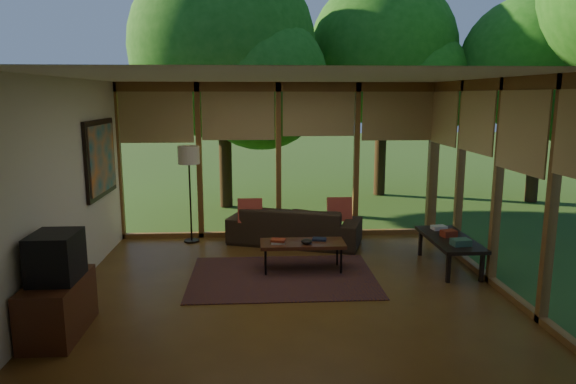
{
  "coord_description": "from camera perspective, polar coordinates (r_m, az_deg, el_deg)",
  "views": [
    {
      "loc": [
        -0.37,
        -6.39,
        2.48
      ],
      "look_at": [
        0.06,
        0.7,
        1.14
      ],
      "focal_mm": 32.0,
      "sensor_mm": 36.0,
      "label": 1
    }
  ],
  "objects": [
    {
      "name": "floor",
      "position": [
        6.87,
        -0.13,
        -10.46
      ],
      "size": [
        5.5,
        5.5,
        0.0
      ],
      "primitive_type": "plane",
      "color": "brown",
      "rests_on": "ground"
    },
    {
      "name": "ceiling",
      "position": [
        6.41,
        -0.14,
        12.67
      ],
      "size": [
        5.5,
        5.5,
        0.0
      ],
      "primitive_type": "plane",
      "rotation": [
        3.14,
        0.0,
        0.0
      ],
      "color": "white",
      "rests_on": "ground"
    },
    {
      "name": "wall_left",
      "position": [
        6.92,
        -23.52,
        0.4
      ],
      "size": [
        0.04,
        5.0,
        2.7
      ],
      "primitive_type": "cube",
      "color": "beige",
      "rests_on": "ground"
    },
    {
      "name": "wall_front",
      "position": [
        4.07,
        1.92,
        -5.43
      ],
      "size": [
        5.5,
        0.04,
        2.7
      ],
      "primitive_type": "cube",
      "color": "beige",
      "rests_on": "ground"
    },
    {
      "name": "window_wall_back",
      "position": [
        8.97,
        -1.06,
        3.47
      ],
      "size": [
        5.5,
        0.12,
        2.7
      ],
      "primitive_type": "cube",
      "color": "brown",
      "rests_on": "ground"
    },
    {
      "name": "window_wall_right",
      "position": [
        7.21,
        22.27,
        0.87
      ],
      "size": [
        0.12,
        5.0,
        2.7
      ],
      "primitive_type": "cube",
      "color": "brown",
      "rests_on": "ground"
    },
    {
      "name": "exterior_lawn",
      "position": [
        16.84,
        26.41,
        1.08
      ],
      "size": [
        40.0,
        40.0,
        0.0
      ],
      "primitive_type": "plane",
      "color": "#335A21",
      "rests_on": "ground"
    },
    {
      "name": "tree_nw",
      "position": [
        11.56,
        -7.23,
        15.65
      ],
      "size": [
        4.01,
        4.01,
        5.5
      ],
      "color": "#342313",
      "rests_on": "ground"
    },
    {
      "name": "tree_ne",
      "position": [
        13.13,
        10.5,
        15.04
      ],
      "size": [
        3.58,
        3.58,
        5.31
      ],
      "color": "#342313",
      "rests_on": "ground"
    },
    {
      "name": "tree_far",
      "position": [
        13.13,
        25.29,
        12.46
      ],
      "size": [
        3.14,
        3.14,
        4.69
      ],
      "color": "#342313",
      "rests_on": "ground"
    },
    {
      "name": "rug",
      "position": [
        7.2,
        -0.6,
        -9.4
      ],
      "size": [
        2.54,
        1.8,
        0.01
      ],
      "primitive_type": "cube",
      "color": "brown",
      "rests_on": "floor"
    },
    {
      "name": "sofa",
      "position": [
        8.69,
        0.75,
        -3.69
      ],
      "size": [
        2.35,
        1.5,
        0.64
      ],
      "primitive_type": "imported",
      "rotation": [
        0.0,
        0.0,
        2.82
      ],
      "color": "#322519",
      "rests_on": "floor"
    },
    {
      "name": "pillow_left",
      "position": [
        8.56,
        -4.23,
        -2.13
      ],
      "size": [
        0.41,
        0.22,
        0.43
      ],
      "primitive_type": "cube",
      "rotation": [
        -0.21,
        0.0,
        0.0
      ],
      "color": "#9B160E",
      "rests_on": "sofa"
    },
    {
      "name": "pillow_right",
      "position": [
        8.67,
        5.74,
        -1.99
      ],
      "size": [
        0.41,
        0.22,
        0.43
      ],
      "primitive_type": "cube",
      "rotation": [
        -0.21,
        0.0,
        0.0
      ],
      "color": "#9B160E",
      "rests_on": "sofa"
    },
    {
      "name": "ct_book_lower",
      "position": [
        7.26,
        -1.1,
        -5.62
      ],
      "size": [
        0.2,
        0.16,
        0.03
      ],
      "primitive_type": "cube",
      "rotation": [
        0.0,
        0.0,
        -0.09
      ],
      "color": "beige",
      "rests_on": "coffee_table"
    },
    {
      "name": "ct_book_upper",
      "position": [
        7.25,
        -1.11,
        -5.38
      ],
      "size": [
        0.22,
        0.18,
        0.03
      ],
      "primitive_type": "cube",
      "rotation": [
        0.0,
        0.0,
        -0.2
      ],
      "color": "maroon",
      "rests_on": "coffee_table"
    },
    {
      "name": "ct_book_side",
      "position": [
        7.43,
        3.5,
        -5.25
      ],
      "size": [
        0.22,
        0.19,
        0.03
      ],
      "primitive_type": "cube",
      "rotation": [
        0.0,
        0.0,
        -0.22
      ],
      "color": "#151C30",
      "rests_on": "coffee_table"
    },
    {
      "name": "ct_bowl",
      "position": [
        7.23,
        2.09,
        -5.51
      ],
      "size": [
        0.16,
        0.16,
        0.07
      ],
      "primitive_type": "ellipsoid",
      "color": "black",
      "rests_on": "coffee_table"
    },
    {
      "name": "media_cabinet",
      "position": [
        6.0,
        -24.18,
        -11.6
      ],
      "size": [
        0.5,
        1.0,
        0.6
      ],
      "primitive_type": "cube",
      "color": "#512616",
      "rests_on": "floor"
    },
    {
      "name": "television",
      "position": [
        5.81,
        -24.41,
        -6.57
      ],
      "size": [
        0.45,
        0.55,
        0.5
      ],
      "primitive_type": "cube",
      "color": "black",
      "rests_on": "media_cabinet"
    },
    {
      "name": "console_book_a",
      "position": [
        7.44,
        18.64,
        -5.31
      ],
      "size": [
        0.26,
        0.2,
        0.09
      ],
      "primitive_type": "cube",
      "rotation": [
        0.0,
        0.0,
        0.11
      ],
      "color": "#345C49",
      "rests_on": "side_console"
    },
    {
      "name": "console_book_b",
      "position": [
        7.84,
        17.42,
        -4.41
      ],
      "size": [
        0.24,
        0.2,
        0.09
      ],
      "primitive_type": "cube",
      "rotation": [
        0.0,
        0.0,
        0.25
      ],
      "color": "maroon",
      "rests_on": "side_console"
    },
    {
      "name": "console_book_c",
      "position": [
        8.21,
        16.43,
        -3.82
      ],
      "size": [
        0.23,
        0.18,
        0.06
      ],
      "primitive_type": "cube",
      "rotation": [
        0.0,
        0.0,
        0.14
      ],
      "color": "beige",
      "rests_on": "side_console"
    },
    {
      "name": "floor_lamp",
      "position": [
        8.74,
        -10.96,
        3.45
      ],
      "size": [
        0.36,
        0.36,
        1.65
      ],
      "color": "black",
      "rests_on": "floor"
    },
    {
      "name": "coffee_table",
      "position": [
        7.34,
        1.62,
        -5.83
      ],
      "size": [
        1.2,
        0.5,
        0.43
      ],
      "color": "#512616",
      "rests_on": "floor"
    },
    {
      "name": "side_console",
      "position": [
        7.82,
        17.51,
        -5.16
      ],
      "size": [
        0.6,
        1.4,
        0.46
      ],
      "color": "black",
      "rests_on": "floor"
    },
    {
      "name": "wall_painting",
      "position": [
        8.19,
        -20.08,
        3.54
      ],
      "size": [
        0.06,
        1.35,
        1.15
      ],
      "color": "black",
      "rests_on": "wall_left"
    }
  ]
}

